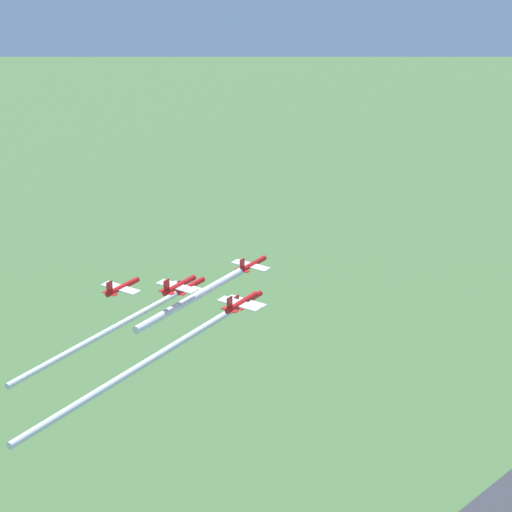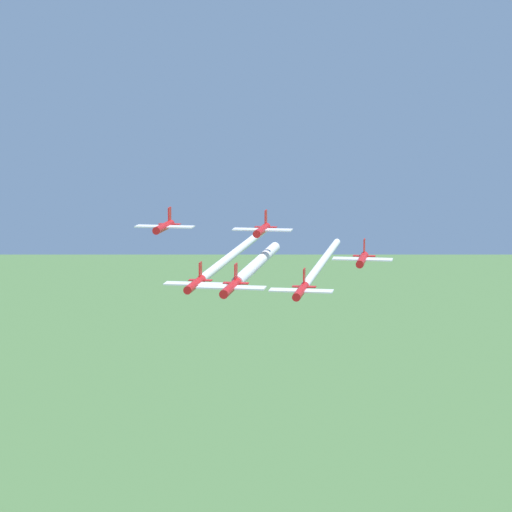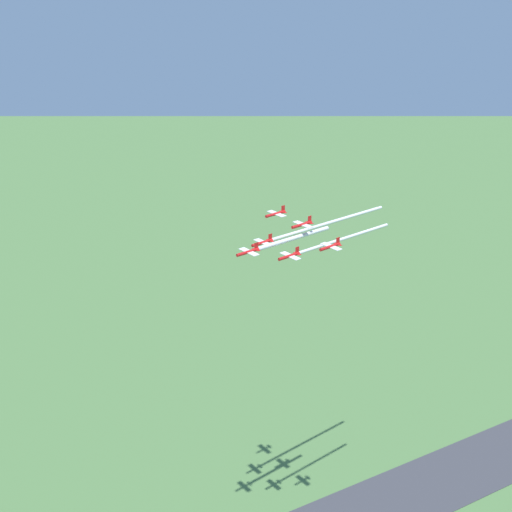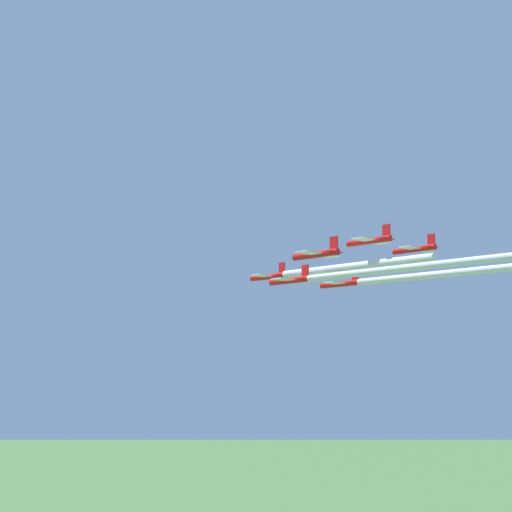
{
  "view_description": "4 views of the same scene",
  "coord_description": "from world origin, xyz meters",
  "px_view_note": "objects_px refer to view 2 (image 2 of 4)",
  "views": [
    {
      "loc": [
        -80.3,
        146.29,
        192.29
      ],
      "look_at": [
        13.35,
        14.55,
        126.37
      ],
      "focal_mm": 70.0,
      "sensor_mm": 36.0,
      "label": 1
    },
    {
      "loc": [
        44.07,
        -116.65,
        144.49
      ],
      "look_at": [
        20.33,
        10.55,
        125.44
      ],
      "focal_mm": 85.0,
      "sensor_mm": 36.0,
      "label": 2
    },
    {
      "loc": [
        172.29,
        -107.12,
        201.02
      ],
      "look_at": [
        21.53,
        9.7,
        122.0
      ],
      "focal_mm": 50.0,
      "sensor_mm": 36.0,
      "label": 3
    },
    {
      "loc": [
        103.96,
        96.36,
        107.3
      ],
      "look_at": [
        20.27,
        9.18,
        125.41
      ],
      "focal_mm": 50.0,
      "sensor_mm": 36.0,
      "label": 4
    }
  ],
  "objects_px": {
    "jet_2": "(195,284)",
    "jet_4": "(262,230)",
    "jet_0": "(231,287)",
    "jet_5": "(164,226)",
    "jet_3": "(362,259)",
    "jet_1": "(301,291)"
  },
  "relations": [
    {
      "from": "jet_2",
      "to": "jet_4",
      "type": "height_order",
      "value": "jet_4"
    },
    {
      "from": "jet_0",
      "to": "jet_5",
      "type": "relative_size",
      "value": 1.0
    },
    {
      "from": "jet_3",
      "to": "jet_2",
      "type": "bearing_deg",
      "value": 29.54
    },
    {
      "from": "jet_0",
      "to": "jet_1",
      "type": "distance_m",
      "value": 12.58
    },
    {
      "from": "jet_1",
      "to": "jet_2",
      "type": "height_order",
      "value": "jet_2"
    },
    {
      "from": "jet_0",
      "to": "jet_2",
      "type": "xyz_separation_m",
      "value": [
        -6.52,
        10.57,
        -1.61
      ]
    },
    {
      "from": "jet_2",
      "to": "jet_5",
      "type": "relative_size",
      "value": 1.0
    },
    {
      "from": "jet_0",
      "to": "jet_2",
      "type": "distance_m",
      "value": 12.52
    },
    {
      "from": "jet_0",
      "to": "jet_2",
      "type": "relative_size",
      "value": 1.0
    },
    {
      "from": "jet_0",
      "to": "jet_1",
      "type": "height_order",
      "value": "jet_0"
    },
    {
      "from": "jet_1",
      "to": "jet_5",
      "type": "relative_size",
      "value": 1.0
    },
    {
      "from": "jet_0",
      "to": "jet_3",
      "type": "xyz_separation_m",
      "value": [
        12.14,
        21.66,
        0.24
      ]
    },
    {
      "from": "jet_1",
      "to": "jet_3",
      "type": "relative_size",
      "value": 1.0
    },
    {
      "from": "jet_0",
      "to": "jet_5",
      "type": "bearing_deg",
      "value": -59.53
    },
    {
      "from": "jet_4",
      "to": "jet_2",
      "type": "bearing_deg",
      "value": 59.53
    },
    {
      "from": "jet_3",
      "to": "jet_4",
      "type": "relative_size",
      "value": 1.0
    },
    {
      "from": "jet_2",
      "to": "jet_3",
      "type": "height_order",
      "value": "jet_3"
    },
    {
      "from": "jet_0",
      "to": "jet_3",
      "type": "bearing_deg",
      "value": -120.47
    },
    {
      "from": "jet_1",
      "to": "jet_2",
      "type": "bearing_deg",
      "value": -0.0
    },
    {
      "from": "jet_0",
      "to": "jet_3",
      "type": "distance_m",
      "value": 24.83
    },
    {
      "from": "jet_3",
      "to": "jet_4",
      "type": "xyz_separation_m",
      "value": [
        -12.59,
        -0.27,
        3.43
      ]
    },
    {
      "from": "jet_2",
      "to": "jet_5",
      "type": "xyz_separation_m",
      "value": [
        -6.52,
        10.57,
        5.42
      ]
    }
  ]
}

